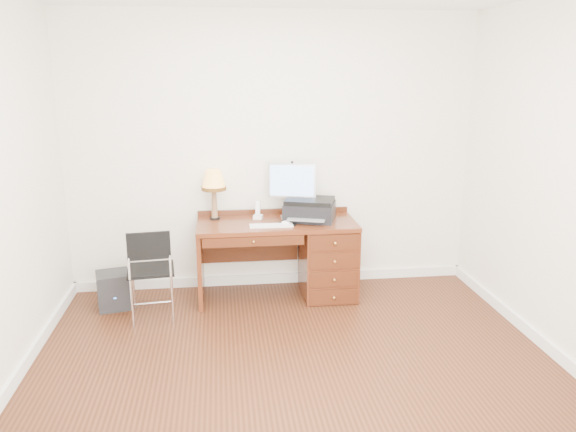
{
  "coord_description": "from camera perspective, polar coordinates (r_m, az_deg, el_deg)",
  "views": [
    {
      "loc": [
        -0.52,
        -3.71,
        2.15
      ],
      "look_at": [
        0.08,
        1.2,
        0.86
      ],
      "focal_mm": 35.0,
      "sensor_mm": 36.0,
      "label": 1
    }
  ],
  "objects": [
    {
      "name": "equipment_box",
      "position": [
        5.49,
        -17.29,
        -7.19
      ],
      "size": [
        0.35,
        0.35,
        0.34
      ],
      "primitive_type": "cube",
      "rotation": [
        0.0,
        0.0,
        0.24
      ],
      "color": "black",
      "rests_on": "ground"
    },
    {
      "name": "leg_lamp",
      "position": [
        5.38,
        -7.56,
        3.34
      ],
      "size": [
        0.24,
        0.24,
        0.48
      ],
      "color": "black",
      "rests_on": "desk"
    },
    {
      "name": "keyboard",
      "position": [
        5.17,
        -1.71,
        -0.97
      ],
      "size": [
        0.4,
        0.12,
        0.02
      ],
      "primitive_type": "cube",
      "rotation": [
        0.0,
        0.0,
        -0.01
      ],
      "color": "white",
      "rests_on": "desk"
    },
    {
      "name": "room_shell",
      "position": [
        4.85,
        -0.18,
        -11.0
      ],
      "size": [
        4.0,
        4.0,
        4.0
      ],
      "color": "white",
      "rests_on": "ground"
    },
    {
      "name": "ground",
      "position": [
        4.32,
        0.86,
        -15.19
      ],
      "size": [
        4.0,
        4.0,
        0.0
      ],
      "primitive_type": "plane",
      "color": "#37190C",
      "rests_on": "ground"
    },
    {
      "name": "chair",
      "position": [
        5.01,
        -13.89,
        -4.87
      ],
      "size": [
        0.44,
        0.44,
        0.84
      ],
      "rotation": [
        0.0,
        0.0,
        0.1
      ],
      "color": "black",
      "rests_on": "ground"
    },
    {
      "name": "phone",
      "position": [
        5.42,
        -3.06,
        0.26
      ],
      "size": [
        0.1,
        0.1,
        0.17
      ],
      "rotation": [
        0.0,
        0.0,
        -0.3
      ],
      "color": "white",
      "rests_on": "desk"
    },
    {
      "name": "mouse_pad",
      "position": [
        5.22,
        -0.21,
        -0.77
      ],
      "size": [
        0.19,
        0.19,
        0.04
      ],
      "color": "black",
      "rests_on": "desk"
    },
    {
      "name": "printer",
      "position": [
        5.38,
        2.22,
        0.69
      ],
      "size": [
        0.56,
        0.49,
        0.21
      ],
      "rotation": [
        0.0,
        0.0,
        -0.32
      ],
      "color": "black",
      "rests_on": "desk"
    },
    {
      "name": "monitor",
      "position": [
        5.41,
        0.35,
        3.31
      ],
      "size": [
        0.46,
        0.21,
        0.53
      ],
      "rotation": [
        0.0,
        0.0,
        -0.27
      ],
      "color": "silver",
      "rests_on": "desk"
    },
    {
      "name": "pen_cup",
      "position": [
        5.43,
        1.84,
        0.22
      ],
      "size": [
        0.07,
        0.07,
        0.09
      ],
      "primitive_type": "cylinder",
      "color": "black",
      "rests_on": "desk"
    },
    {
      "name": "desk",
      "position": [
        5.46,
        2.22,
        -3.88
      ],
      "size": [
        1.5,
        0.67,
        0.75
      ],
      "color": "#5F2814",
      "rests_on": "ground"
    }
  ]
}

